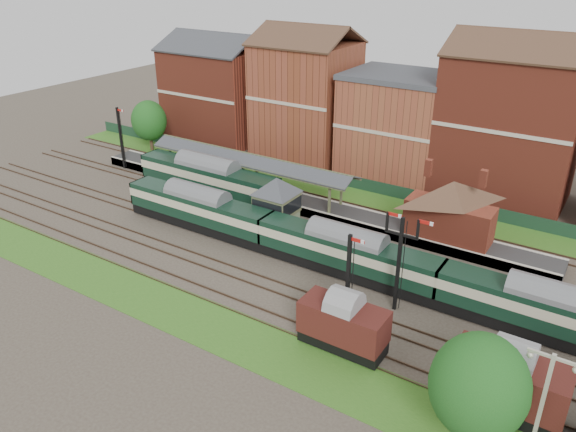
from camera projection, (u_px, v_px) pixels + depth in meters
The scene contains 20 objects.
ground at pixel (284, 255), 52.05m from camera, with size 160.00×160.00×0.00m, color #473D33.
grass_back at pixel (361, 197), 64.17m from camera, with size 90.00×4.50×0.06m, color #2D6619.
grass_front at pixel (199, 320), 42.93m from camera, with size 90.00×5.00×0.06m, color #2D6619.
fence at pixel (369, 186), 65.38m from camera, with size 90.00×0.12×1.50m, color #193823.
platform at pixel (295, 202), 61.68m from camera, with size 55.00×3.40×1.00m, color #2D2D2D.
signal_box at pixel (277, 205), 54.61m from camera, with size 5.40×5.40×6.00m.
brick_hut at pixel (349, 244), 51.55m from camera, with size 3.20×2.64×2.94m.
station_building at pixel (450, 209), 51.87m from camera, with size 8.10×8.10×5.90m.
canopy at pixel (250, 157), 62.86m from camera, with size 26.00×3.89×4.08m.
semaphore_bracket at pixel (400, 258), 42.27m from camera, with size 3.60×0.25×8.18m.
semaphore_platform_end at pixel (121, 137), 71.00m from camera, with size 1.23×0.25×8.00m.
semaphore_siding at pixel (348, 282), 40.04m from camera, with size 1.23×0.25×8.00m.
yard_lamp at pixel (543, 400), 29.87m from camera, with size 2.60×0.22×7.00m.
town_backdrop at pixel (395, 119), 68.09m from camera, with size 69.00×10.00×16.00m.
dmu_train at pixel (346, 252), 47.98m from camera, with size 49.83×2.62×3.83m.
platform_railcar at pixel (208, 178), 63.02m from camera, with size 18.05×2.84×4.16m.
goods_van_a at pixel (343, 324), 39.03m from camera, with size 6.12×2.65×3.71m.
goods_van_b at pixel (509, 382), 33.50m from camera, with size 6.71×2.91×4.07m.
tree_far at pixel (479, 386), 29.80m from camera, with size 5.29×5.29×7.71m.
tree_back at pixel (149, 121), 77.47m from camera, with size 4.84×4.84×7.07m.
Camera 1 is at (24.90, -38.00, 25.66)m, focal length 35.00 mm.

